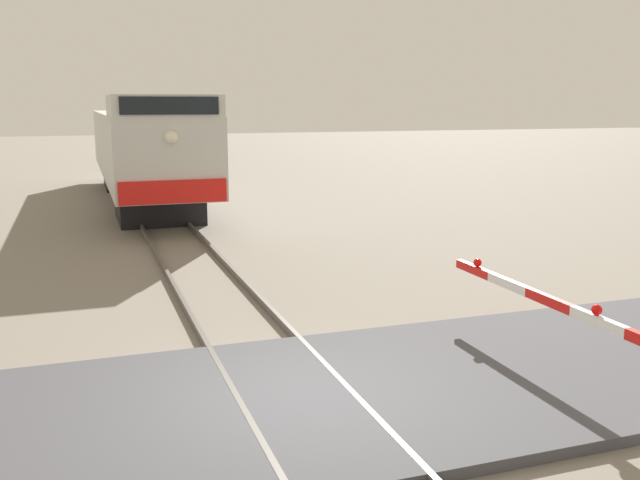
# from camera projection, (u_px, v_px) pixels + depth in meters

# --- Properties ---
(ground_plane) EXTENTS (160.00, 160.00, 0.00)m
(ground_plane) POSITION_uv_depth(u_px,v_px,m) (297.00, 407.00, 8.87)
(ground_plane) COLOR gray
(rail_track_left) EXTENTS (0.08, 80.00, 0.15)m
(rail_track_left) POSITION_uv_depth(u_px,v_px,m) (242.00, 410.00, 8.63)
(rail_track_left) COLOR #59544C
(rail_track_left) RESTS_ON ground_plane
(rail_track_right) EXTENTS (0.08, 80.00, 0.15)m
(rail_track_right) POSITION_uv_depth(u_px,v_px,m) (350.00, 394.00, 9.09)
(rail_track_right) COLOR #59544C
(rail_track_right) RESTS_ON ground_plane
(road_surface) EXTENTS (36.00, 4.45, 0.15)m
(road_surface) POSITION_uv_depth(u_px,v_px,m) (297.00, 402.00, 8.86)
(road_surface) COLOR #47474C
(road_surface) RESTS_ON ground_plane
(locomotive) EXTENTS (3.09, 17.40, 4.02)m
(locomotive) POSITION_uv_depth(u_px,v_px,m) (144.00, 148.00, 26.77)
(locomotive) COLOR black
(locomotive) RESTS_ON ground_plane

